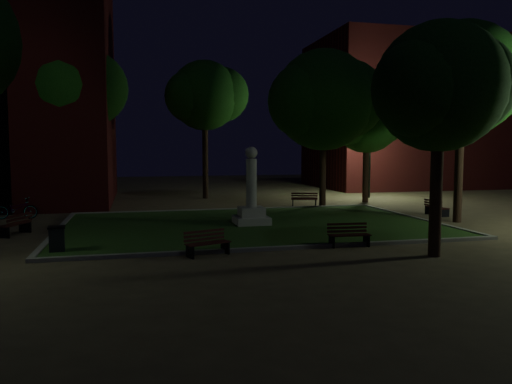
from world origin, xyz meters
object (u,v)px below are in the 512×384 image
bench_far_side (304,200)px  trash_bin (57,240)px  bench_near_left (207,244)px  bench_right_side (436,208)px  monument (251,203)px  bench_near_right (349,236)px  bench_left_side (16,225)px  bicycle (16,208)px

bench_far_side → trash_bin: bearing=58.8°
bench_near_left → bench_right_side: bench_right_side is taller
monument → bench_right_side: size_ratio=2.31×
bench_near_right → bench_left_side: bench_left_side is taller
bench_near_left → bench_far_side: bearing=38.2°
bench_near_left → bench_far_side: size_ratio=0.95×
bench_near_left → bench_near_right: bench_near_right is taller
monument → bench_near_left: monument is taller
bench_near_left → bench_right_side: 13.50m
bench_near_left → bicycle: size_ratio=0.78×
bench_far_side → bench_near_right: bearing=96.2°
monument → trash_bin: bearing=-150.4°
bench_near_right → trash_bin: size_ratio=1.66×
bench_near_left → bench_left_side: bearing=121.4°
bench_near_right → bicycle: bearing=145.6°
bench_left_side → bench_right_side: 18.38m
bench_left_side → trash_bin: bearing=51.0°
bench_near_left → bicycle: bicycle is taller
bench_left_side → bicycle: size_ratio=0.83×
monument → bench_far_side: (4.37, 5.91, -0.59)m
monument → bench_left_side: monument is taller
monument → bench_far_side: 7.37m
bench_near_left → bench_far_side: (6.97, 11.24, 0.02)m
bench_left_side → trash_bin: size_ratio=1.82×
trash_bin → bench_left_side: bearing=117.6°
monument → bench_near_left: bearing=-116.1°
monument → bicycle: monument is taller
bench_right_side → bench_far_side: size_ratio=0.91×
bench_left_side → trash_bin: 4.27m
bench_right_side → bicycle: 19.60m
bench_near_right → bench_left_side: (-11.13, 4.82, 0.02)m
bench_near_right → trash_bin: trash_bin is taller
monument → bench_near_right: 5.49m
monument → bicycle: bearing=156.2°
bench_near_right → monument: bearing=116.4°
bench_right_side → bicycle: bearing=77.8°
bench_left_side → bicycle: bearing=-144.7°
monument → bicycle: size_ratio=1.73×
bench_far_side → trash_bin: (-11.40, -9.91, 0.05)m
bench_near_right → bench_far_side: (2.25, 10.93, 0.02)m
bench_near_left → bicycle: (-7.37, 9.74, 0.13)m
bench_near_left → bench_far_side: 13.23m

